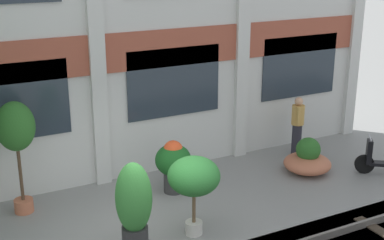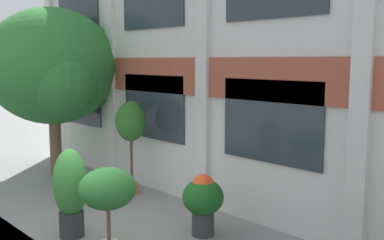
{
  "view_description": "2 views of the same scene",
  "coord_description": "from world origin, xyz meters",
  "views": [
    {
      "loc": [
        -3.56,
        -8.39,
        5.42
      ],
      "look_at": [
        1.34,
        0.99,
        1.96
      ],
      "focal_mm": 50.0,
      "sensor_mm": 36.0,
      "label": 1
    },
    {
      "loc": [
        7.43,
        -4.29,
        3.49
      ],
      "look_at": [
        0.86,
        1.85,
        2.29
      ],
      "focal_mm": 42.0,
      "sensor_mm": 36.0,
      "label": 2
    }
  ],
  "objects": [
    {
      "name": "potted_plant_tall_urn",
      "position": [
        0.8,
        -0.13,
        1.2
      ],
      "size": [
        1.02,
        1.02,
        1.61
      ],
      "color": "beige",
      "rests_on": "ground"
    },
    {
      "name": "apartment_facade",
      "position": [
        0.0,
        3.29,
        3.64
      ],
      "size": [
        15.72,
        0.64,
        7.3
      ],
      "color": "silver",
      "rests_on": "ground"
    },
    {
      "name": "potted_plant_glazed_jar",
      "position": [
        1.27,
        1.77,
        0.74
      ],
      "size": [
        0.83,
        0.83,
        1.25
      ],
      "color": "#333333",
      "rests_on": "ground"
    },
    {
      "name": "potted_plant_terracotta_small",
      "position": [
        -1.99,
        2.36,
        1.8
      ],
      "size": [
        0.79,
        0.79,
        2.45
      ],
      "color": "#B76647",
      "rests_on": "ground"
    },
    {
      "name": "broadleaf_tree",
      "position": [
        -5.18,
        1.83,
        3.21
      ],
      "size": [
        4.08,
        3.88,
        5.03
      ],
      "color": "brown",
      "rests_on": "ground"
    },
    {
      "name": "potted_plant_fluted_column",
      "position": [
        -0.46,
        -0.19,
        0.99
      ],
      "size": [
        0.67,
        0.67,
        1.78
      ],
      "color": "#333333",
      "rests_on": "ground"
    },
    {
      "name": "ground_plane",
      "position": [
        0.0,
        0.0,
        0.0
      ],
      "size": [
        80.0,
        80.0,
        0.0
      ],
      "primitive_type": "plane",
      "color": "gray"
    }
  ]
}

